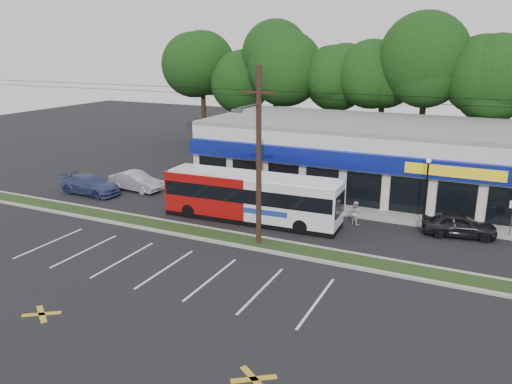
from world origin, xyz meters
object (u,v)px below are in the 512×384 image
object	(u,v)px
utility_pole	(255,152)
pedestrian_b	(355,213)
metrobus	(251,196)
car_dark	(459,225)
lamp_post	(427,183)
car_silver	(136,181)
pedestrian_a	(313,203)
car_blue	(90,185)

from	to	relation	value
utility_pole	pedestrian_b	xyz separation A→B (m)	(4.27, 5.75, -4.65)
metrobus	car_dark	world-z (taller)	metrobus
utility_pole	lamp_post	world-z (taller)	utility_pole
car_silver	pedestrian_a	distance (m)	14.53
car_dark	car_blue	bearing A→B (deg)	86.04
car_blue	pedestrian_b	bearing A→B (deg)	-81.84
car_blue	utility_pole	bearing A→B (deg)	-100.86
utility_pole	pedestrian_b	world-z (taller)	utility_pole
pedestrian_a	metrobus	bearing A→B (deg)	43.53
metrobus	car_silver	bearing A→B (deg)	165.13
car_blue	pedestrian_a	world-z (taller)	pedestrian_a
utility_pole	car_blue	xyz separation A→B (m)	(-15.83, 3.76, -4.69)
metrobus	pedestrian_b	distance (m)	6.69
metrobus	pedestrian_b	world-z (taller)	metrobus
car_blue	car_silver	bearing A→B (deg)	-44.51
car_dark	utility_pole	bearing A→B (deg)	111.88
car_dark	car_silver	distance (m)	23.76
metrobus	car_blue	xyz separation A→B (m)	(-13.84, 0.18, -0.93)
utility_pole	car_dark	bearing A→B (deg)	31.62
metrobus	car_dark	xyz separation A→B (m)	(12.40, 2.84, -0.94)
lamp_post	pedestrian_a	distance (m)	7.36
car_dark	lamp_post	bearing A→B (deg)	47.14
car_dark	pedestrian_a	distance (m)	9.24
lamp_post	pedestrian_b	size ratio (longest dim) A/B	2.77
car_silver	pedestrian_a	xyz separation A→B (m)	(14.52, 0.42, 0.08)
pedestrian_a	pedestrian_b	world-z (taller)	pedestrian_a
lamp_post	metrobus	bearing A→B (deg)	-157.06
lamp_post	car_dark	distance (m)	3.32
metrobus	pedestrian_b	bearing A→B (deg)	16.74
lamp_post	pedestrian_b	distance (m)	4.83
metrobus	car_blue	size ratio (longest dim) A/B	2.36
car_dark	car_silver	world-z (taller)	car_silver
metrobus	pedestrian_b	size ratio (longest dim) A/B	7.64
car_blue	pedestrian_b	distance (m)	20.20
utility_pole	lamp_post	xyz separation A→B (m)	(8.17, 7.87, -2.74)
car_dark	car_blue	distance (m)	26.38
car_dark	pedestrian_b	distance (m)	6.17
pedestrian_b	car_silver	bearing A→B (deg)	22.52
car_blue	lamp_post	bearing A→B (deg)	-77.78
car_blue	pedestrian_b	world-z (taller)	pedestrian_b
metrobus	car_blue	distance (m)	13.87
metrobus	car_silver	distance (m)	11.66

